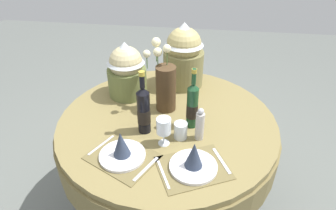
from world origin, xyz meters
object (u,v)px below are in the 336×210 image
object	(u,v)px
wine_bottle_centre	(192,105)
tumbler_near_right	(181,130)
place_setting_right	(194,161)
gift_tub_back_centre	(184,53)
place_setting_left	(122,150)
wine_glass_right	(164,126)
pepper_mill	(200,125)
gift_tub_back_left	(126,68)
flower_vase	(165,84)
dining_table	(167,137)
wine_bottle_left	(144,110)

from	to	relation	value
wine_bottle_centre	tumbler_near_right	bearing A→B (deg)	-113.78
place_setting_right	gift_tub_back_centre	xyz separation A→B (m)	(-0.14, 0.85, 0.20)
place_setting_left	gift_tub_back_centre	xyz separation A→B (m)	(0.23, 0.82, 0.20)
tumbler_near_right	wine_bottle_centre	bearing A→B (deg)	66.22
place_setting_left	wine_glass_right	size ratio (longest dim) A/B	2.53
pepper_mill	gift_tub_back_left	xyz separation A→B (m)	(-0.52, 0.42, 0.11)
tumbler_near_right	pepper_mill	bearing A→B (deg)	3.74
flower_vase	wine_bottle_centre	size ratio (longest dim) A/B	1.20
pepper_mill	dining_table	bearing A→B (deg)	142.19
wine_bottle_centre	gift_tub_back_centre	size ratio (longest dim) A/B	0.81
dining_table	wine_bottle_centre	size ratio (longest dim) A/B	3.65
place_setting_left	flower_vase	xyz separation A→B (m)	(0.15, 0.48, 0.13)
tumbler_near_right	place_setting_left	bearing A→B (deg)	-144.28
flower_vase	wine_glass_right	world-z (taller)	flower_vase
place_setting_left	wine_bottle_left	world-z (taller)	wine_bottle_left
wine_bottle_left	gift_tub_back_centre	world-z (taller)	gift_tub_back_centre
flower_vase	dining_table	bearing A→B (deg)	-75.43
flower_vase	wine_bottle_left	bearing A→B (deg)	-108.37
flower_vase	gift_tub_back_centre	distance (m)	0.36
tumbler_near_right	pepper_mill	xyz separation A→B (m)	(0.10, 0.01, 0.04)
wine_bottle_left	place_setting_left	bearing A→B (deg)	-106.45
gift_tub_back_left	gift_tub_back_centre	xyz separation A→B (m)	(0.36, 0.20, 0.04)
wine_bottle_centre	tumbler_near_right	xyz separation A→B (m)	(-0.05, -0.12, -0.09)
wine_glass_right	gift_tub_back_centre	world-z (taller)	gift_tub_back_centre
place_setting_right	wine_bottle_left	bearing A→B (deg)	139.25
wine_bottle_centre	wine_glass_right	xyz separation A→B (m)	(-0.14, -0.18, -0.02)
place_setting_right	wine_bottle_centre	world-z (taller)	wine_bottle_centre
place_setting_left	wine_glass_right	distance (m)	0.25
wine_bottle_centre	wine_glass_right	bearing A→B (deg)	-126.67
dining_table	gift_tub_back_left	xyz separation A→B (m)	(-0.31, 0.26, 0.35)
place_setting_right	flower_vase	bearing A→B (deg)	113.12
wine_bottle_centre	tumbler_near_right	world-z (taller)	wine_bottle_centre
place_setting_left	wine_bottle_left	xyz separation A→B (m)	(0.07, 0.23, 0.10)
tumbler_near_right	gift_tub_back_centre	size ratio (longest dim) A/B	0.21
gift_tub_back_left	gift_tub_back_centre	world-z (taller)	gift_tub_back_centre
dining_table	wine_glass_right	world-z (taller)	wine_glass_right
place_setting_left	pepper_mill	bearing A→B (deg)	28.49
place_setting_right	tumbler_near_right	xyz separation A→B (m)	(-0.09, 0.23, 0.00)
dining_table	place_setting_right	bearing A→B (deg)	-64.53
pepper_mill	gift_tub_back_centre	world-z (taller)	gift_tub_back_centre
wine_bottle_centre	gift_tub_back_left	distance (m)	0.56
tumbler_near_right	pepper_mill	distance (m)	0.11
place_setting_right	pepper_mill	bearing A→B (deg)	86.13
wine_glass_right	pepper_mill	xyz separation A→B (m)	(0.19, 0.07, -0.02)
wine_glass_right	pepper_mill	world-z (taller)	pepper_mill
flower_vase	tumbler_near_right	bearing A→B (deg)	-65.24
flower_vase	gift_tub_back_left	xyz separation A→B (m)	(-0.28, 0.14, 0.03)
wine_bottle_left	flower_vase	bearing A→B (deg)	71.63
place_setting_right	flower_vase	size ratio (longest dim) A/B	0.93
dining_table	flower_vase	world-z (taller)	flower_vase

